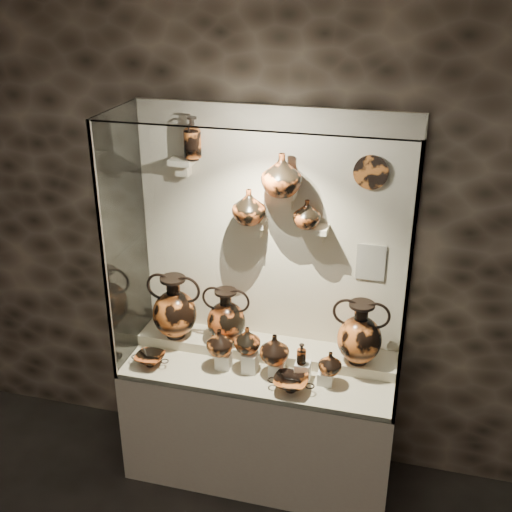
{
  "coord_description": "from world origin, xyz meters",
  "views": [
    {
      "loc": [
        0.84,
        -1.07,
        3.12
      ],
      "look_at": [
        -0.04,
        2.22,
        1.57
      ],
      "focal_mm": 45.0,
      "sensor_mm": 36.0,
      "label": 1
    }
  ],
  "objects_px": {
    "lekythos_small": "(302,353)",
    "amphora_mid": "(226,316)",
    "ovoid_vase_c": "(307,214)",
    "kylix_right": "(291,383)",
    "lekythos_tall": "(192,136)",
    "amphora_left": "(174,307)",
    "jug_c": "(275,349)",
    "ovoid_vase_a": "(249,206)",
    "amphora_right": "(360,332)",
    "jug_e": "(330,363)",
    "jug_b": "(247,340)",
    "jug_a": "(220,342)",
    "ovoid_vase_b": "(282,174)",
    "kylix_left": "(150,359)"
  },
  "relations": [
    {
      "from": "amphora_mid",
      "to": "jug_b",
      "type": "distance_m",
      "value": 0.26
    },
    {
      "from": "kylix_right",
      "to": "lekythos_tall",
      "type": "height_order",
      "value": "lekythos_tall"
    },
    {
      "from": "lekythos_small",
      "to": "amphora_mid",
      "type": "bearing_deg",
      "value": 156.03
    },
    {
      "from": "amphora_right",
      "to": "kylix_left",
      "type": "bearing_deg",
      "value": -166.62
    },
    {
      "from": "kylix_left",
      "to": "lekythos_tall",
      "type": "distance_m",
      "value": 1.4
    },
    {
      "from": "lekythos_tall",
      "to": "ovoid_vase_b",
      "type": "bearing_deg",
      "value": -7.09
    },
    {
      "from": "jug_c",
      "to": "lekythos_small",
      "type": "xyz_separation_m",
      "value": [
        0.17,
        -0.02,
        0.01
      ]
    },
    {
      "from": "amphora_right",
      "to": "jug_a",
      "type": "bearing_deg",
      "value": -166.31
    },
    {
      "from": "amphora_mid",
      "to": "jug_c",
      "type": "bearing_deg",
      "value": -13.77
    },
    {
      "from": "ovoid_vase_b",
      "to": "ovoid_vase_a",
      "type": "bearing_deg",
      "value": 162.54
    },
    {
      "from": "amphora_mid",
      "to": "ovoid_vase_b",
      "type": "height_order",
      "value": "ovoid_vase_b"
    },
    {
      "from": "amphora_left",
      "to": "jug_c",
      "type": "height_order",
      "value": "amphora_left"
    },
    {
      "from": "amphora_mid",
      "to": "kylix_left",
      "type": "height_order",
      "value": "amphora_mid"
    },
    {
      "from": "kylix_left",
      "to": "amphora_mid",
      "type": "bearing_deg",
      "value": 13.38
    },
    {
      "from": "ovoid_vase_a",
      "to": "amphora_right",
      "type": "bearing_deg",
      "value": 8.32
    },
    {
      "from": "amphora_mid",
      "to": "jug_a",
      "type": "height_order",
      "value": "amphora_mid"
    },
    {
      "from": "lekythos_tall",
      "to": "kylix_right",
      "type": "bearing_deg",
      "value": -30.94
    },
    {
      "from": "lekythos_small",
      "to": "ovoid_vase_c",
      "type": "bearing_deg",
      "value": 96.82
    },
    {
      "from": "jug_a",
      "to": "jug_b",
      "type": "distance_m",
      "value": 0.17
    },
    {
      "from": "amphora_left",
      "to": "jug_e",
      "type": "bearing_deg",
      "value": -26.85
    },
    {
      "from": "lekythos_small",
      "to": "kylix_right",
      "type": "relative_size",
      "value": 0.58
    },
    {
      "from": "jug_e",
      "to": "jug_c",
      "type": "bearing_deg",
      "value": 167.7
    },
    {
      "from": "amphora_mid",
      "to": "jug_e",
      "type": "bearing_deg",
      "value": -2.5
    },
    {
      "from": "lekythos_tall",
      "to": "ovoid_vase_b",
      "type": "height_order",
      "value": "lekythos_tall"
    },
    {
      "from": "lekythos_small",
      "to": "ovoid_vase_a",
      "type": "distance_m",
      "value": 0.92
    },
    {
      "from": "amphora_right",
      "to": "jug_e",
      "type": "xyz_separation_m",
      "value": [
        -0.15,
        -0.19,
        -0.12
      ]
    },
    {
      "from": "lekythos_small",
      "to": "ovoid_vase_b",
      "type": "distance_m",
      "value": 1.06
    },
    {
      "from": "lekythos_tall",
      "to": "kylix_left",
      "type": "bearing_deg",
      "value": -118.56
    },
    {
      "from": "jug_c",
      "to": "jug_b",
      "type": "bearing_deg",
      "value": -162.63
    },
    {
      "from": "amphora_left",
      "to": "kylix_left",
      "type": "xyz_separation_m",
      "value": [
        -0.07,
        -0.27,
        -0.24
      ]
    },
    {
      "from": "ovoid_vase_a",
      "to": "lekythos_small",
      "type": "bearing_deg",
      "value": -19.62
    },
    {
      "from": "lekythos_tall",
      "to": "ovoid_vase_c",
      "type": "bearing_deg",
      "value": -2.84
    },
    {
      "from": "lekythos_small",
      "to": "ovoid_vase_a",
      "type": "xyz_separation_m",
      "value": [
        -0.39,
        0.25,
        0.8
      ]
    },
    {
      "from": "kylix_right",
      "to": "ovoid_vase_a",
      "type": "distance_m",
      "value": 1.07
    },
    {
      "from": "amphora_mid",
      "to": "jug_b",
      "type": "bearing_deg",
      "value": -29.64
    },
    {
      "from": "jug_a",
      "to": "ovoid_vase_c",
      "type": "distance_m",
      "value": 0.95
    },
    {
      "from": "amphora_left",
      "to": "jug_b",
      "type": "bearing_deg",
      "value": -33.32
    },
    {
      "from": "ovoid_vase_a",
      "to": "ovoid_vase_c",
      "type": "distance_m",
      "value": 0.35
    },
    {
      "from": "jug_a",
      "to": "kylix_left",
      "type": "bearing_deg",
      "value": -176.99
    },
    {
      "from": "jug_c",
      "to": "ovoid_vase_c",
      "type": "xyz_separation_m",
      "value": [
        0.12,
        0.25,
        0.79
      ]
    },
    {
      "from": "amphora_left",
      "to": "amphora_mid",
      "type": "distance_m",
      "value": 0.34
    },
    {
      "from": "amphora_left",
      "to": "jug_c",
      "type": "bearing_deg",
      "value": -30.23
    },
    {
      "from": "lekythos_tall",
      "to": "ovoid_vase_a",
      "type": "distance_m",
      "value": 0.53
    },
    {
      "from": "jug_e",
      "to": "ovoid_vase_b",
      "type": "bearing_deg",
      "value": 137.75
    },
    {
      "from": "lekythos_tall",
      "to": "ovoid_vase_b",
      "type": "relative_size",
      "value": 1.15
    },
    {
      "from": "amphora_right",
      "to": "ovoid_vase_c",
      "type": "relative_size",
      "value": 2.41
    },
    {
      "from": "amphora_right",
      "to": "jug_c",
      "type": "height_order",
      "value": "amphora_right"
    },
    {
      "from": "lekythos_tall",
      "to": "ovoid_vase_c",
      "type": "distance_m",
      "value": 0.81
    },
    {
      "from": "jug_c",
      "to": "lekythos_tall",
      "type": "distance_m",
      "value": 1.35
    },
    {
      "from": "jug_e",
      "to": "ovoid_vase_a",
      "type": "xyz_separation_m",
      "value": [
        -0.56,
        0.25,
        0.84
      ]
    }
  ]
}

